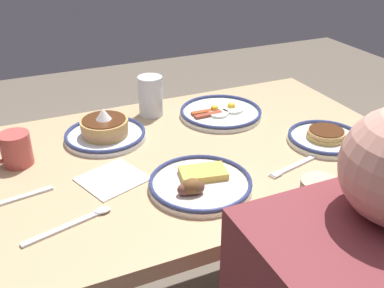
# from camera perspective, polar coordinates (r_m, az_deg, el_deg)

# --- Properties ---
(dining_table) EXTENTS (1.19, 0.78, 0.72)m
(dining_table) POSITION_cam_1_polar(r_m,az_deg,el_deg) (1.33, 0.91, -3.76)
(dining_table) COLOR tan
(dining_table) RESTS_ON ground_plane
(plate_near_main) EXTENTS (0.24, 0.24, 0.10)m
(plate_near_main) POSITION_cam_1_polar(r_m,az_deg,el_deg) (1.36, -10.99, 1.60)
(plate_near_main) COLOR white
(plate_near_main) RESTS_ON dining_table
(plate_center_pancakes) EXTENTS (0.27, 0.27, 0.04)m
(plate_center_pancakes) POSITION_cam_1_polar(r_m,az_deg,el_deg) (1.49, 3.69, 4.03)
(plate_center_pancakes) COLOR white
(plate_center_pancakes) RESTS_ON dining_table
(plate_far_companion) EXTENTS (0.26, 0.26, 0.05)m
(plate_far_companion) POSITION_cam_1_polar(r_m,az_deg,el_deg) (1.11, 1.00, -4.99)
(plate_far_companion) COLOR silver
(plate_far_companion) RESTS_ON dining_table
(plate_far_side) EXTENTS (0.22, 0.22, 0.04)m
(plate_far_side) POSITION_cam_1_polar(r_m,az_deg,el_deg) (1.38, 16.59, 0.79)
(plate_far_side) COLOR white
(plate_far_side) RESTS_ON dining_table
(coffee_mug) EXTENTS (0.11, 0.08, 0.09)m
(coffee_mug) POSITION_cam_1_polar(r_m,az_deg,el_deg) (1.28, -21.56, -0.59)
(coffee_mug) COLOR #BF4C47
(coffee_mug) RESTS_ON dining_table
(drinking_glass) EXTENTS (0.08, 0.08, 0.13)m
(drinking_glass) POSITION_cam_1_polar(r_m,az_deg,el_deg) (1.49, -5.28, 5.84)
(drinking_glass) COLOR silver
(drinking_glass) RESTS_ON dining_table
(paper_napkin) EXTENTS (0.19, 0.18, 0.00)m
(paper_napkin) POSITION_cam_1_polar(r_m,az_deg,el_deg) (1.17, -10.07, -4.40)
(paper_napkin) COLOR white
(paper_napkin) RESTS_ON dining_table
(fork_near) EXTENTS (0.19, 0.05, 0.01)m
(fork_near) POSITION_cam_1_polar(r_m,az_deg,el_deg) (1.15, -21.95, -6.64)
(fork_near) COLOR silver
(fork_near) RESTS_ON dining_table
(fork_far) EXTENTS (0.18, 0.06, 0.01)m
(fork_far) POSITION_cam_1_polar(r_m,az_deg,el_deg) (1.23, 12.94, -2.71)
(fork_far) COLOR silver
(fork_far) RESTS_ON dining_table
(tea_spoon) EXTENTS (0.20, 0.07, 0.01)m
(tea_spoon) POSITION_cam_1_polar(r_m,az_deg,el_deg) (1.04, -14.02, -9.38)
(tea_spoon) COLOR silver
(tea_spoon) RESTS_ON dining_table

